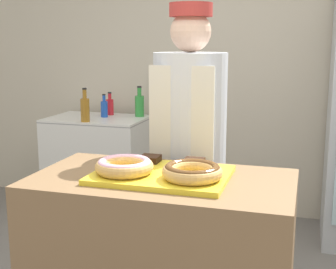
{
  "coord_description": "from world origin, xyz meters",
  "views": [
    {
      "loc": [
        0.62,
        -1.95,
        1.51
      ],
      "look_at": [
        0.0,
        0.1,
        1.09
      ],
      "focal_mm": 50.0,
      "sensor_mm": 36.0,
      "label": 1
    }
  ],
  "objects_px": {
    "baker_person": "(189,151)",
    "brownie_back_right": "(194,162)",
    "bottle_amber": "(85,109)",
    "serving_tray": "(162,175)",
    "bottle_blue": "(104,108)",
    "donut_light_glaze": "(124,165)",
    "donut_chocolate_glaze": "(192,171)",
    "bottle_red": "(110,106)",
    "bottle_green": "(140,105)",
    "chest_freezer": "(99,165)",
    "brownie_back_left": "(150,159)"
  },
  "relations": [
    {
      "from": "baker_person",
      "to": "brownie_back_right",
      "type": "bearing_deg",
      "value": -73.04
    },
    {
      "from": "bottle_amber",
      "to": "serving_tray",
      "type": "bearing_deg",
      "value": -52.99
    },
    {
      "from": "serving_tray",
      "to": "bottle_blue",
      "type": "bearing_deg",
      "value": 121.46
    },
    {
      "from": "baker_person",
      "to": "donut_light_glaze",
      "type": "bearing_deg",
      "value": -102.38
    },
    {
      "from": "baker_person",
      "to": "bottle_blue",
      "type": "xyz_separation_m",
      "value": [
        -1.07,
        1.2,
        0.04
      ]
    },
    {
      "from": "serving_tray",
      "to": "donut_chocolate_glaze",
      "type": "distance_m",
      "value": 0.17
    },
    {
      "from": "bottle_blue",
      "to": "bottle_red",
      "type": "height_order",
      "value": "bottle_red"
    },
    {
      "from": "bottle_red",
      "to": "bottle_blue",
      "type": "bearing_deg",
      "value": -87.75
    },
    {
      "from": "brownie_back_right",
      "to": "bottle_green",
      "type": "relative_size",
      "value": 0.35
    },
    {
      "from": "chest_freezer",
      "to": "bottle_red",
      "type": "relative_size",
      "value": 4.17
    },
    {
      "from": "bottle_amber",
      "to": "baker_person",
      "type": "bearing_deg",
      "value": -39.69
    },
    {
      "from": "serving_tray",
      "to": "brownie_back_left",
      "type": "bearing_deg",
      "value": 124.4
    },
    {
      "from": "donut_chocolate_glaze",
      "to": "bottle_red",
      "type": "xyz_separation_m",
      "value": [
        -1.25,
        1.98,
        -0.02
      ]
    },
    {
      "from": "serving_tray",
      "to": "bottle_amber",
      "type": "bearing_deg",
      "value": 127.01
    },
    {
      "from": "donut_chocolate_glaze",
      "to": "serving_tray",
      "type": "bearing_deg",
      "value": 159.2
    },
    {
      "from": "donut_chocolate_glaze",
      "to": "brownie_back_right",
      "type": "distance_m",
      "value": 0.23
    },
    {
      "from": "brownie_back_left",
      "to": "donut_chocolate_glaze",
      "type": "bearing_deg",
      "value": -39.58
    },
    {
      "from": "chest_freezer",
      "to": "bottle_amber",
      "type": "bearing_deg",
      "value": -89.49
    },
    {
      "from": "chest_freezer",
      "to": "bottle_green",
      "type": "distance_m",
      "value": 0.65
    },
    {
      "from": "bottle_green",
      "to": "brownie_back_right",
      "type": "bearing_deg",
      "value": -62.27
    },
    {
      "from": "brownie_back_right",
      "to": "bottle_amber",
      "type": "bearing_deg",
      "value": 132.81
    },
    {
      "from": "baker_person",
      "to": "bottle_amber",
      "type": "bearing_deg",
      "value": 140.31
    },
    {
      "from": "donut_chocolate_glaze",
      "to": "bottle_amber",
      "type": "bearing_deg",
      "value": 129.53
    },
    {
      "from": "donut_light_glaze",
      "to": "brownie_back_left",
      "type": "distance_m",
      "value": 0.23
    },
    {
      "from": "donut_light_glaze",
      "to": "bottle_blue",
      "type": "distance_m",
      "value": 2.06
    },
    {
      "from": "brownie_back_left",
      "to": "chest_freezer",
      "type": "distance_m",
      "value": 1.95
    },
    {
      "from": "brownie_back_right",
      "to": "baker_person",
      "type": "relative_size",
      "value": 0.05
    },
    {
      "from": "brownie_back_left",
      "to": "donut_light_glaze",
      "type": "bearing_deg",
      "value": -101.82
    },
    {
      "from": "bottle_green",
      "to": "brownie_back_left",
      "type": "bearing_deg",
      "value": -68.26
    },
    {
      "from": "serving_tray",
      "to": "donut_chocolate_glaze",
      "type": "xyz_separation_m",
      "value": [
        0.16,
        -0.06,
        0.05
      ]
    },
    {
      "from": "brownie_back_left",
      "to": "bottle_green",
      "type": "distance_m",
      "value": 1.88
    },
    {
      "from": "serving_tray",
      "to": "chest_freezer",
      "type": "distance_m",
      "value": 2.14
    },
    {
      "from": "serving_tray",
      "to": "bottle_green",
      "type": "bearing_deg",
      "value": 112.93
    },
    {
      "from": "brownie_back_right",
      "to": "baker_person",
      "type": "bearing_deg",
      "value": 106.96
    },
    {
      "from": "bottle_green",
      "to": "bottle_blue",
      "type": "height_order",
      "value": "bottle_green"
    },
    {
      "from": "chest_freezer",
      "to": "brownie_back_left",
      "type": "bearing_deg",
      "value": -56.88
    },
    {
      "from": "donut_light_glaze",
      "to": "bottle_red",
      "type": "height_order",
      "value": "bottle_red"
    },
    {
      "from": "bottle_red",
      "to": "donut_light_glaze",
      "type": "bearing_deg",
      "value": -64.6
    },
    {
      "from": "donut_light_glaze",
      "to": "bottle_blue",
      "type": "height_order",
      "value": "bottle_blue"
    },
    {
      "from": "serving_tray",
      "to": "baker_person",
      "type": "xyz_separation_m",
      "value": [
        -0.02,
        0.58,
        -0.02
      ]
    },
    {
      "from": "serving_tray",
      "to": "chest_freezer",
      "type": "height_order",
      "value": "serving_tray"
    },
    {
      "from": "bottle_green",
      "to": "bottle_blue",
      "type": "relative_size",
      "value": 1.32
    },
    {
      "from": "brownie_back_right",
      "to": "bottle_green",
      "type": "height_order",
      "value": "bottle_green"
    },
    {
      "from": "serving_tray",
      "to": "bottle_blue",
      "type": "height_order",
      "value": "bottle_blue"
    },
    {
      "from": "bottle_red",
      "to": "bottle_green",
      "type": "bearing_deg",
      "value": -2.29
    },
    {
      "from": "brownie_back_right",
      "to": "donut_chocolate_glaze",
      "type": "bearing_deg",
      "value": -78.18
    },
    {
      "from": "chest_freezer",
      "to": "bottle_amber",
      "type": "xyz_separation_m",
      "value": [
        0.0,
        -0.23,
        0.54
      ]
    },
    {
      "from": "brownie_back_left",
      "to": "chest_freezer",
      "type": "height_order",
      "value": "brownie_back_left"
    },
    {
      "from": "bottle_green",
      "to": "bottle_blue",
      "type": "bearing_deg",
      "value": -156.54
    },
    {
      "from": "bottle_blue",
      "to": "bottle_red",
      "type": "relative_size",
      "value": 0.98
    }
  ]
}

